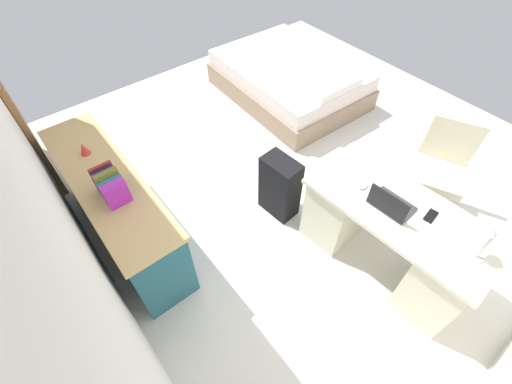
% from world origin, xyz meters
% --- Properties ---
extents(ground_plane, '(5.68, 5.68, 0.00)m').
position_xyz_m(ground_plane, '(0.00, 0.00, 0.00)').
color(ground_plane, silver).
extents(wall_back, '(4.68, 0.10, 2.89)m').
position_xyz_m(wall_back, '(0.00, 2.05, 1.45)').
color(wall_back, silver).
rests_on(wall_back, ground_plane).
extents(door_wooden, '(0.88, 0.05, 2.04)m').
position_xyz_m(door_wooden, '(1.79, 1.97, 1.02)').
color(door_wooden, '#936038').
rests_on(door_wooden, ground_plane).
extents(desk, '(1.48, 0.76, 0.74)m').
position_xyz_m(desk, '(-1.19, 0.05, 0.38)').
color(desk, beige).
rests_on(desk, ground_plane).
extents(office_chair, '(0.61, 0.61, 0.94)m').
position_xyz_m(office_chair, '(-1.04, -0.85, 0.42)').
color(office_chair, black).
rests_on(office_chair, ground_plane).
extents(credenza, '(1.80, 0.48, 0.80)m').
position_xyz_m(credenza, '(0.46, 1.67, 0.40)').
color(credenza, '#235B6B').
rests_on(credenza, ground_plane).
extents(bed, '(1.94, 1.46, 0.58)m').
position_xyz_m(bed, '(1.22, -1.06, 0.24)').
color(bed, gray).
rests_on(bed, ground_plane).
extents(suitcase_black, '(0.38, 0.25, 0.66)m').
position_xyz_m(suitcase_black, '(-0.19, 0.37, 0.33)').
color(suitcase_black, black).
rests_on(suitcase_black, ground_plane).
extents(laptop, '(0.32, 0.24, 0.21)m').
position_xyz_m(laptop, '(-1.12, 0.13, 0.79)').
color(laptop, '#333338').
rests_on(laptop, desk).
extents(computer_mouse, '(0.07, 0.10, 0.03)m').
position_xyz_m(computer_mouse, '(-0.86, 0.10, 0.75)').
color(computer_mouse, white).
rests_on(computer_mouse, desk).
extents(cell_phone_near_laptop, '(0.09, 0.14, 0.01)m').
position_xyz_m(cell_phone_near_laptop, '(-1.36, -0.06, 0.74)').
color(cell_phone_near_laptop, black).
rests_on(cell_phone_near_laptop, desk).
extents(desk_lamp, '(0.16, 0.11, 0.34)m').
position_xyz_m(desk_lamp, '(-1.70, 0.01, 0.99)').
color(desk_lamp, silver).
rests_on(desk_lamp, desk).
extents(book_row, '(0.27, 0.17, 0.24)m').
position_xyz_m(book_row, '(0.23, 1.67, 0.90)').
color(book_row, purple).
rests_on(book_row, credenza).
extents(figurine_small, '(0.08, 0.08, 0.11)m').
position_xyz_m(figurine_small, '(0.81, 1.67, 0.85)').
color(figurine_small, red).
rests_on(figurine_small, credenza).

